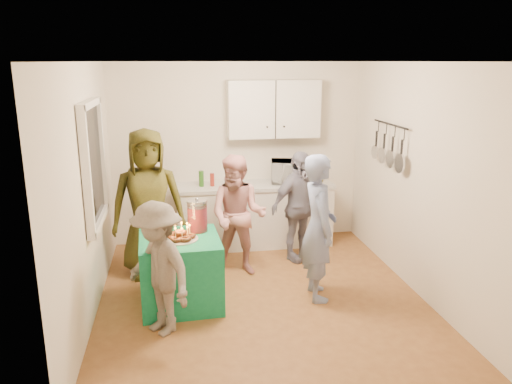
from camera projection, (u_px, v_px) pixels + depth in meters
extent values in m
plane|color=brown|center=(261.00, 297.00, 5.68)|extent=(4.00, 4.00, 0.00)
plane|color=white|center=(262.00, 62.00, 5.02)|extent=(4.00, 4.00, 0.00)
plane|color=silver|center=(237.00, 154.00, 7.25)|extent=(3.60, 3.60, 0.00)
plane|color=silver|center=(87.00, 194.00, 5.06)|extent=(4.00, 4.00, 0.00)
plane|color=silver|center=(418.00, 180.00, 5.63)|extent=(4.00, 4.00, 0.00)
cube|color=black|center=(92.00, 164.00, 5.29)|extent=(0.04, 1.00, 1.20)
cube|color=white|center=(254.00, 216.00, 7.22)|extent=(2.20, 0.58, 0.86)
cube|color=beige|center=(254.00, 186.00, 7.11)|extent=(2.24, 0.62, 0.05)
cube|color=white|center=(273.00, 109.00, 7.02)|extent=(1.30, 0.30, 0.80)
cube|color=black|center=(387.00, 144.00, 6.21)|extent=(0.12, 1.00, 0.60)
imported|color=white|center=(291.00, 172.00, 7.14)|extent=(0.64, 0.49, 0.32)
cube|color=#137D4C|center=(181.00, 271.00, 5.45)|extent=(0.89, 0.89, 0.76)
cylinder|color=#B60E27|center=(197.00, 217.00, 5.55)|extent=(0.22, 0.22, 0.34)
imported|color=#7B89B3|center=(319.00, 227.00, 5.51)|extent=(0.42, 0.62, 1.65)
imported|color=brown|center=(148.00, 203.00, 6.10)|extent=(0.97, 0.69, 1.84)
imported|color=#CD6A70|center=(238.00, 216.00, 6.16)|extent=(0.90, 0.81, 1.51)
imported|color=black|center=(298.00, 206.00, 6.60)|extent=(0.94, 0.72, 1.48)
imported|color=#61574E|center=(158.00, 269.00, 4.80)|extent=(0.92, 0.99, 1.34)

